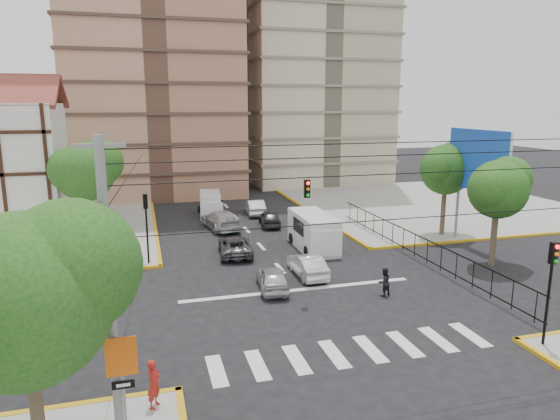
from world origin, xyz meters
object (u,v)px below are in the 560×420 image
object	(u,v)px
traffic_light_se	(551,276)
pedestrian_crosswalk	(384,282)
traffic_light_nw	(146,217)
van_right_lane	(315,233)
car_white_front_right	(307,265)
pedestrian_sw_corner	(154,384)
car_silver_front_left	(272,278)
van_left_lane	(211,205)
district_sign	(122,366)

from	to	relation	value
traffic_light_se	pedestrian_crosswalk	xyz separation A→B (m)	(-3.74, 6.98, -2.34)
traffic_light_se	traffic_light_nw	xyz separation A→B (m)	(-15.60, 15.60, 0.00)
traffic_light_nw	van_right_lane	distance (m)	11.35
car_white_front_right	pedestrian_sw_corner	distance (m)	14.43
car_silver_front_left	traffic_light_nw	bearing A→B (deg)	-36.90
traffic_light_nw	van_left_lane	xyz separation A→B (m)	(5.74, 13.12, -2.12)
traffic_light_se	van_left_lane	bearing A→B (deg)	108.95
van_right_lane	car_white_front_right	distance (m)	5.47
district_sign	car_white_front_right	size ratio (longest dim) A/B	0.80
car_silver_front_left	pedestrian_sw_corner	xyz separation A→B (m)	(-6.55, -9.63, 0.34)
traffic_light_se	traffic_light_nw	bearing A→B (deg)	135.00
traffic_light_nw	pedestrian_crosswalk	distance (m)	14.85
traffic_light_se	pedestrian_sw_corner	world-z (taller)	traffic_light_se
traffic_light_nw	district_sign	size ratio (longest dim) A/B	1.38
traffic_light_se	car_white_front_right	bearing A→B (deg)	121.00
van_left_lane	car_silver_front_left	xyz separation A→B (m)	(0.68, -19.24, -0.35)
van_right_lane	car_silver_front_left	size ratio (longest dim) A/B	1.46
district_sign	car_silver_front_left	xyz separation A→B (m)	(7.42, 10.91, -1.81)
traffic_light_nw	car_silver_front_left	world-z (taller)	traffic_light_nw
traffic_light_se	pedestrian_crosswalk	distance (m)	8.26
car_silver_front_left	pedestrian_crosswalk	distance (m)	5.98
van_left_lane	pedestrian_sw_corner	size ratio (longest dim) A/B	2.83
van_right_lane	car_silver_front_left	distance (m)	8.10
van_right_lane	car_white_front_right	xyz separation A→B (m)	(-2.20, -4.97, -0.55)
pedestrian_crosswalk	van_left_lane	bearing A→B (deg)	-89.79
car_white_front_right	pedestrian_sw_corner	size ratio (longest dim) A/B	2.38
traffic_light_se	van_left_lane	world-z (taller)	traffic_light_se
district_sign	car_silver_front_left	world-z (taller)	district_sign
car_silver_front_left	van_left_lane	bearing A→B (deg)	-81.23
van_right_lane	van_left_lane	xyz separation A→B (m)	(-5.44, 12.72, -0.21)
district_sign	van_right_lane	bearing A→B (deg)	55.07
pedestrian_sw_corner	traffic_light_se	bearing A→B (deg)	-59.36
traffic_light_nw	car_white_front_right	bearing A→B (deg)	-27.00
van_right_lane	pedestrian_crosswalk	world-z (taller)	van_right_lane
van_left_lane	pedestrian_crosswalk	bearing A→B (deg)	-67.50
car_white_front_right	traffic_light_se	bearing A→B (deg)	120.89
traffic_light_nw	car_silver_front_left	size ratio (longest dim) A/B	1.16
pedestrian_crosswalk	car_white_front_right	bearing A→B (deg)	-70.05
traffic_light_nw	pedestrian_crosswalk	bearing A→B (deg)	-36.02
district_sign	pedestrian_sw_corner	size ratio (longest dim) A/B	1.91
traffic_light_se	district_sign	world-z (taller)	traffic_light_se
traffic_light_se	district_sign	distance (m)	16.68
district_sign	van_left_lane	distance (m)	30.93
district_sign	pedestrian_sw_corner	distance (m)	2.13
district_sign	car_white_front_right	xyz separation A→B (m)	(9.98, 12.47, -1.80)
district_sign	traffic_light_nw	bearing A→B (deg)	86.64
district_sign	van_left_lane	world-z (taller)	district_sign
car_silver_front_left	car_white_front_right	xyz separation A→B (m)	(2.55, 1.55, 0.01)
van_right_lane	car_white_front_right	size ratio (longest dim) A/B	1.39
district_sign	pedestrian_sw_corner	world-z (taller)	district_sign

